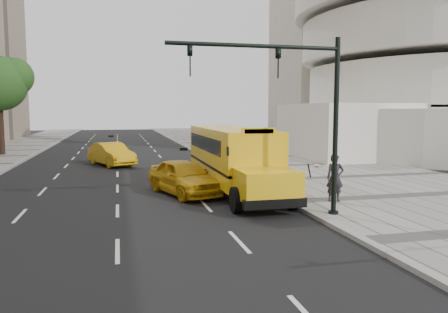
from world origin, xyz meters
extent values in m
plane|color=black|center=(0.00, 0.00, 0.00)|extent=(140.00, 140.00, 0.00)
cube|color=gray|center=(12.00, 0.00, 0.07)|extent=(12.00, 140.00, 0.15)
cube|color=gray|center=(6.00, 0.00, 0.07)|extent=(0.30, 140.00, 0.15)
cylinder|color=white|center=(30.00, 14.00, 2.00)|extent=(32.00, 32.00, 4.00)
cylinder|color=white|center=(30.00, 14.00, 6.10)|extent=(26.00, 26.00, 3.60)
cube|color=beige|center=(28.00, 34.00, 17.50)|extent=(14.00, 12.00, 35.00)
cube|color=white|center=(17.00, 10.00, 2.20)|extent=(8.00, 10.00, 4.40)
cylinder|color=black|center=(-10.50, 18.24, 2.73)|extent=(0.44, 0.44, 5.45)
sphere|color=#1D4115|center=(-9.35, 18.54, 6.73)|extent=(3.21, 3.21, 3.21)
cube|color=yellow|center=(4.50, -1.24, 1.77)|extent=(2.50, 9.00, 2.45)
cube|color=yellow|center=(4.50, -6.74, 1.10)|extent=(2.20, 2.00, 1.10)
cube|color=black|center=(4.50, -7.62, 0.55)|extent=(2.38, 0.25, 0.35)
cube|color=black|center=(4.50, -1.24, 1.25)|extent=(2.52, 9.00, 0.12)
cube|color=black|center=(4.50, -5.68, 2.25)|extent=(2.05, 0.10, 0.90)
cube|color=black|center=(4.50, -0.74, 2.25)|extent=(2.52, 7.50, 0.70)
cube|color=yellow|center=(4.50, -5.69, 3.05)|extent=(1.40, 0.12, 0.28)
ellipsoid|color=silver|center=(6.02, -8.14, 1.90)|extent=(0.32, 0.32, 0.14)
cylinder|color=black|center=(5.78, -7.92, 1.70)|extent=(0.36, 0.47, 0.58)
cylinder|color=black|center=(3.37, -6.44, 0.50)|extent=(0.30, 1.00, 1.00)
cylinder|color=black|center=(5.63, -6.44, 0.50)|extent=(0.30, 1.00, 1.00)
cylinder|color=black|center=(3.37, -1.24, 0.50)|extent=(0.30, 1.00, 1.00)
cylinder|color=black|center=(5.63, -1.24, 0.50)|extent=(0.30, 1.00, 1.00)
cylinder|color=black|center=(3.37, 1.26, 0.50)|extent=(0.30, 1.00, 1.00)
cylinder|color=black|center=(5.63, 1.26, 0.50)|extent=(0.30, 1.00, 1.00)
imported|color=#D2990D|center=(2.00, -2.29, 0.82)|extent=(3.31, 5.15, 1.63)
imported|color=#D2990D|center=(-1.39, 9.57, 0.80)|extent=(3.53, 5.14, 1.60)
imported|color=black|center=(7.67, -6.05, 1.13)|extent=(0.79, 0.60, 1.96)
cylinder|color=black|center=(6.60, -8.00, 3.20)|extent=(0.18, 0.18, 6.40)
cylinder|color=black|center=(6.60, -8.00, 0.12)|extent=(0.36, 0.36, 0.25)
cylinder|color=black|center=(3.60, -8.00, 6.00)|extent=(6.00, 0.14, 0.14)
imported|color=black|center=(4.40, -8.00, 5.45)|extent=(0.16, 0.20, 1.00)
imported|color=black|center=(1.40, -8.00, 5.45)|extent=(0.16, 0.20, 1.00)
camera|label=1|loc=(-0.90, -22.10, 3.86)|focal=35.00mm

